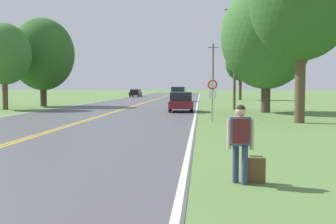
{
  "coord_description": "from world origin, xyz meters",
  "views": [
    {
      "loc": [
        6.9,
        -3.59,
        2.11
      ],
      "look_at": [
        5.7,
        11.79,
        1.14
      ],
      "focal_mm": 45.0,
      "sensor_mm": 36.0,
      "label": 1
    }
  ],
  "objects_px": {
    "tree_left_verge": "(240,64)",
    "car_black_hatchback_mid_near": "(136,93)",
    "tree_far_back": "(302,2)",
    "car_dark_green_van_approaching": "(178,94)",
    "tree_right_cluster": "(4,54)",
    "tree_mid_treeline": "(43,54)",
    "hitchhiker_person": "(241,136)",
    "suitcase": "(256,170)",
    "traffic_sign": "(212,90)",
    "car_maroon_hatchback_nearest": "(181,101)",
    "tree_behind_sign": "(267,37)"
  },
  "relations": [
    {
      "from": "tree_mid_treeline",
      "to": "car_maroon_hatchback_nearest",
      "type": "xyz_separation_m",
      "value": [
        14.37,
        -7.75,
        -4.42
      ]
    },
    {
      "from": "suitcase",
      "to": "car_maroon_hatchback_nearest",
      "type": "bearing_deg",
      "value": 9.44
    },
    {
      "from": "tree_right_cluster",
      "to": "car_maroon_hatchback_nearest",
      "type": "height_order",
      "value": "tree_right_cluster"
    },
    {
      "from": "tree_left_verge",
      "to": "tree_behind_sign",
      "type": "distance_m",
      "value": 29.16
    },
    {
      "from": "car_black_hatchback_mid_near",
      "to": "tree_right_cluster",
      "type": "bearing_deg",
      "value": 174.75
    },
    {
      "from": "tree_far_back",
      "to": "car_dark_green_van_approaching",
      "type": "relative_size",
      "value": 2.33
    },
    {
      "from": "hitchhiker_person",
      "to": "car_maroon_hatchback_nearest",
      "type": "distance_m",
      "value": 25.05
    },
    {
      "from": "tree_left_verge",
      "to": "hitchhiker_person",
      "type": "bearing_deg",
      "value": -95.22
    },
    {
      "from": "tree_right_cluster",
      "to": "tree_left_verge",
      "type": "bearing_deg",
      "value": 49.52
    },
    {
      "from": "tree_far_back",
      "to": "suitcase",
      "type": "bearing_deg",
      "value": -106.11
    },
    {
      "from": "tree_right_cluster",
      "to": "tree_far_back",
      "type": "relative_size",
      "value": 0.75
    },
    {
      "from": "tree_mid_treeline",
      "to": "car_dark_green_van_approaching",
      "type": "xyz_separation_m",
      "value": [
        13.0,
        14.17,
        -4.27
      ]
    },
    {
      "from": "traffic_sign",
      "to": "tree_left_verge",
      "type": "height_order",
      "value": "tree_left_verge"
    },
    {
      "from": "tree_behind_sign",
      "to": "car_dark_green_van_approaching",
      "type": "distance_m",
      "value": 24.29
    },
    {
      "from": "tree_far_back",
      "to": "hitchhiker_person",
      "type": "bearing_deg",
      "value": -107.19
    },
    {
      "from": "tree_right_cluster",
      "to": "car_maroon_hatchback_nearest",
      "type": "bearing_deg",
      "value": -6.68
    },
    {
      "from": "suitcase",
      "to": "tree_behind_sign",
      "type": "relative_size",
      "value": 0.06
    },
    {
      "from": "hitchhiker_person",
      "to": "tree_left_verge",
      "type": "bearing_deg",
      "value": -2.27
    },
    {
      "from": "tree_left_verge",
      "to": "car_black_hatchback_mid_near",
      "type": "xyz_separation_m",
      "value": [
        -17.93,
        15.21,
        -4.54
      ]
    },
    {
      "from": "tree_behind_sign",
      "to": "car_dark_green_van_approaching",
      "type": "relative_size",
      "value": 2.3
    },
    {
      "from": "suitcase",
      "to": "car_black_hatchback_mid_near",
      "type": "bearing_deg",
      "value": 13.98
    },
    {
      "from": "traffic_sign",
      "to": "tree_mid_treeline",
      "type": "distance_m",
      "value": 24.23
    },
    {
      "from": "tree_behind_sign",
      "to": "car_maroon_hatchback_nearest",
      "type": "xyz_separation_m",
      "value": [
        -6.68,
        0.46,
        -5.06
      ]
    },
    {
      "from": "tree_mid_treeline",
      "to": "car_dark_green_van_approaching",
      "type": "bearing_deg",
      "value": 47.46
    },
    {
      "from": "suitcase",
      "to": "tree_far_back",
      "type": "xyz_separation_m",
      "value": [
        4.37,
        15.11,
        6.5
      ]
    },
    {
      "from": "car_maroon_hatchback_nearest",
      "to": "car_dark_green_van_approaching",
      "type": "height_order",
      "value": "car_dark_green_van_approaching"
    },
    {
      "from": "tree_far_back",
      "to": "car_black_hatchback_mid_near",
      "type": "bearing_deg",
      "value": 108.33
    },
    {
      "from": "tree_behind_sign",
      "to": "tree_right_cluster",
      "type": "relative_size",
      "value": 1.32
    },
    {
      "from": "tree_right_cluster",
      "to": "car_black_hatchback_mid_near",
      "type": "distance_m",
      "value": 42.56
    },
    {
      "from": "suitcase",
      "to": "car_maroon_hatchback_nearest",
      "type": "relative_size",
      "value": 0.15
    },
    {
      "from": "hitchhiker_person",
      "to": "tree_behind_sign",
      "type": "distance_m",
      "value": 25.29
    },
    {
      "from": "car_dark_green_van_approaching",
      "to": "tree_right_cluster",
      "type": "bearing_deg",
      "value": -34.1
    },
    {
      "from": "traffic_sign",
      "to": "car_black_hatchback_mid_near",
      "type": "bearing_deg",
      "value": 103.51
    },
    {
      "from": "suitcase",
      "to": "tree_far_back",
      "type": "bearing_deg",
      "value": -13.15
    },
    {
      "from": "car_maroon_hatchback_nearest",
      "to": "tree_right_cluster",
      "type": "bearing_deg",
      "value": -99.31
    },
    {
      "from": "tree_left_verge",
      "to": "tree_mid_treeline",
      "type": "height_order",
      "value": "tree_mid_treeline"
    },
    {
      "from": "tree_right_cluster",
      "to": "car_black_hatchback_mid_near",
      "type": "height_order",
      "value": "tree_right_cluster"
    },
    {
      "from": "tree_far_back",
      "to": "tree_left_verge",
      "type": "bearing_deg",
      "value": 89.72
    },
    {
      "from": "tree_behind_sign",
      "to": "car_maroon_hatchback_nearest",
      "type": "relative_size",
      "value": 2.51
    },
    {
      "from": "tree_left_verge",
      "to": "tree_right_cluster",
      "type": "xyz_separation_m",
      "value": [
        -22.93,
        -26.86,
        -0.46
      ]
    },
    {
      "from": "hitchhiker_person",
      "to": "car_black_hatchback_mid_near",
      "type": "xyz_separation_m",
      "value": [
        -13.03,
        68.82,
        -0.26
      ]
    },
    {
      "from": "suitcase",
      "to": "tree_mid_treeline",
      "type": "xyz_separation_m",
      "value": [
        -17.19,
        32.54,
        4.99
      ]
    },
    {
      "from": "tree_left_verge",
      "to": "car_black_hatchback_mid_near",
      "type": "relative_size",
      "value": 1.89
    },
    {
      "from": "tree_left_verge",
      "to": "tree_mid_treeline",
      "type": "bearing_deg",
      "value": -136.08
    },
    {
      "from": "tree_far_back",
      "to": "car_black_hatchback_mid_near",
      "type": "relative_size",
      "value": 2.43
    },
    {
      "from": "tree_mid_treeline",
      "to": "tree_far_back",
      "type": "relative_size",
      "value": 0.88
    },
    {
      "from": "suitcase",
      "to": "car_dark_green_van_approaching",
      "type": "xyz_separation_m",
      "value": [
        -4.18,
        46.71,
        0.72
      ]
    },
    {
      "from": "traffic_sign",
      "to": "tree_behind_sign",
      "type": "height_order",
      "value": "tree_behind_sign"
    },
    {
      "from": "traffic_sign",
      "to": "tree_mid_treeline",
      "type": "relative_size",
      "value": 0.28
    },
    {
      "from": "tree_behind_sign",
      "to": "traffic_sign",
      "type": "bearing_deg",
      "value": -115.94
    }
  ]
}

